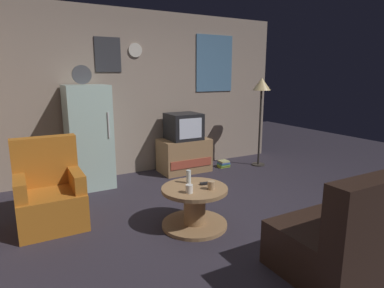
{
  "coord_description": "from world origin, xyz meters",
  "views": [
    {
      "loc": [
        -1.92,
        -2.72,
        1.64
      ],
      "look_at": [
        0.08,
        0.9,
        0.75
      ],
      "focal_mm": 30.22,
      "sensor_mm": 36.0,
      "label": 1
    }
  ],
  "objects_px": {
    "crt_tv": "(184,126)",
    "wine_glass": "(189,177)",
    "fridge": "(89,137)",
    "mug_ceramic_tan": "(211,185)",
    "coffee_table": "(195,207)",
    "couch": "(372,229)",
    "mug_ceramic_white": "(189,189)",
    "tv_stand": "(184,155)",
    "book_stack": "(224,164)",
    "standing_lamp": "(261,91)",
    "armchair": "(50,195)",
    "remote_control": "(207,183)"
  },
  "relations": [
    {
      "from": "crt_tv",
      "to": "wine_glass",
      "type": "xyz_separation_m",
      "value": [
        -0.84,
        -1.74,
        -0.26
      ]
    },
    {
      "from": "fridge",
      "to": "mug_ceramic_tan",
      "type": "distance_m",
      "value": 2.22
    },
    {
      "from": "coffee_table",
      "to": "couch",
      "type": "xyz_separation_m",
      "value": [
        1.02,
        -1.37,
        0.09
      ]
    },
    {
      "from": "coffee_table",
      "to": "mug_ceramic_white",
      "type": "distance_m",
      "value": 0.32
    },
    {
      "from": "coffee_table",
      "to": "tv_stand",
      "type": "bearing_deg",
      "value": 65.53
    },
    {
      "from": "tv_stand",
      "to": "book_stack",
      "type": "bearing_deg",
      "value": -10.14
    },
    {
      "from": "wine_glass",
      "to": "mug_ceramic_white",
      "type": "height_order",
      "value": "wine_glass"
    },
    {
      "from": "standing_lamp",
      "to": "wine_glass",
      "type": "height_order",
      "value": "standing_lamp"
    },
    {
      "from": "coffee_table",
      "to": "mug_ceramic_white",
      "type": "bearing_deg",
      "value": -137.8
    },
    {
      "from": "fridge",
      "to": "book_stack",
      "type": "distance_m",
      "value": 2.41
    },
    {
      "from": "standing_lamp",
      "to": "coffee_table",
      "type": "distance_m",
      "value": 2.97
    },
    {
      "from": "wine_glass",
      "to": "book_stack",
      "type": "bearing_deg",
      "value": 45.39
    },
    {
      "from": "wine_glass",
      "to": "armchair",
      "type": "bearing_deg",
      "value": 154.29
    },
    {
      "from": "standing_lamp",
      "to": "coffee_table",
      "type": "height_order",
      "value": "standing_lamp"
    },
    {
      "from": "crt_tv",
      "to": "standing_lamp",
      "type": "relative_size",
      "value": 0.34
    },
    {
      "from": "fridge",
      "to": "wine_glass",
      "type": "distance_m",
      "value": 1.9
    },
    {
      "from": "remote_control",
      "to": "couch",
      "type": "distance_m",
      "value": 1.64
    },
    {
      "from": "mug_ceramic_white",
      "to": "armchair",
      "type": "relative_size",
      "value": 0.09
    },
    {
      "from": "tv_stand",
      "to": "armchair",
      "type": "relative_size",
      "value": 0.87
    },
    {
      "from": "crt_tv",
      "to": "book_stack",
      "type": "relative_size",
      "value": 2.62
    },
    {
      "from": "coffee_table",
      "to": "fridge",
      "type": "bearing_deg",
      "value": 110.35
    },
    {
      "from": "fridge",
      "to": "armchair",
      "type": "bearing_deg",
      "value": -121.66
    },
    {
      "from": "mug_ceramic_white",
      "to": "mug_ceramic_tan",
      "type": "height_order",
      "value": "same"
    },
    {
      "from": "book_stack",
      "to": "wine_glass",
      "type": "bearing_deg",
      "value": -134.61
    },
    {
      "from": "crt_tv",
      "to": "mug_ceramic_tan",
      "type": "distance_m",
      "value": 2.18
    },
    {
      "from": "crt_tv",
      "to": "armchair",
      "type": "distance_m",
      "value": 2.51
    },
    {
      "from": "mug_ceramic_tan",
      "to": "remote_control",
      "type": "height_order",
      "value": "mug_ceramic_tan"
    },
    {
      "from": "tv_stand",
      "to": "remote_control",
      "type": "xyz_separation_m",
      "value": [
        -0.7,
        -1.87,
        0.18
      ]
    },
    {
      "from": "standing_lamp",
      "to": "couch",
      "type": "bearing_deg",
      "value": -112.65
    },
    {
      "from": "tv_stand",
      "to": "armchair",
      "type": "distance_m",
      "value": 2.48
    },
    {
      "from": "mug_ceramic_white",
      "to": "standing_lamp",
      "type": "bearing_deg",
      "value": 35.51
    },
    {
      "from": "wine_glass",
      "to": "remote_control",
      "type": "distance_m",
      "value": 0.22
    },
    {
      "from": "tv_stand",
      "to": "armchair",
      "type": "height_order",
      "value": "armchair"
    },
    {
      "from": "wine_glass",
      "to": "remote_control",
      "type": "bearing_deg",
      "value": -40.4
    },
    {
      "from": "crt_tv",
      "to": "book_stack",
      "type": "distance_m",
      "value": 1.05
    },
    {
      "from": "coffee_table",
      "to": "couch",
      "type": "distance_m",
      "value": 1.7
    },
    {
      "from": "couch",
      "to": "remote_control",
      "type": "bearing_deg",
      "value": 121.35
    },
    {
      "from": "couch",
      "to": "coffee_table",
      "type": "bearing_deg",
      "value": 126.68
    },
    {
      "from": "couch",
      "to": "standing_lamp",
      "type": "bearing_deg",
      "value": 67.35
    },
    {
      "from": "tv_stand",
      "to": "couch",
      "type": "xyz_separation_m",
      "value": [
        0.15,
        -3.27,
        0.03
      ]
    },
    {
      "from": "standing_lamp",
      "to": "remote_control",
      "type": "relative_size",
      "value": 10.6
    },
    {
      "from": "mug_ceramic_white",
      "to": "crt_tv",
      "type": "bearing_deg",
      "value": 63.94
    },
    {
      "from": "armchair",
      "to": "book_stack",
      "type": "distance_m",
      "value": 3.13
    },
    {
      "from": "coffee_table",
      "to": "mug_ceramic_white",
      "type": "height_order",
      "value": "mug_ceramic_white"
    },
    {
      "from": "wine_glass",
      "to": "standing_lamp",
      "type": "bearing_deg",
      "value": 32.42
    },
    {
      "from": "coffee_table",
      "to": "mug_ceramic_tan",
      "type": "height_order",
      "value": "mug_ceramic_tan"
    },
    {
      "from": "crt_tv",
      "to": "coffee_table",
      "type": "xyz_separation_m",
      "value": [
        -0.86,
        -1.9,
        -0.56
      ]
    },
    {
      "from": "fridge",
      "to": "remote_control",
      "type": "relative_size",
      "value": 11.8
    },
    {
      "from": "standing_lamp",
      "to": "coffee_table",
      "type": "relative_size",
      "value": 2.21
    },
    {
      "from": "fridge",
      "to": "wine_glass",
      "type": "xyz_separation_m",
      "value": [
        0.72,
        -1.75,
        -0.23
      ]
    }
  ]
}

